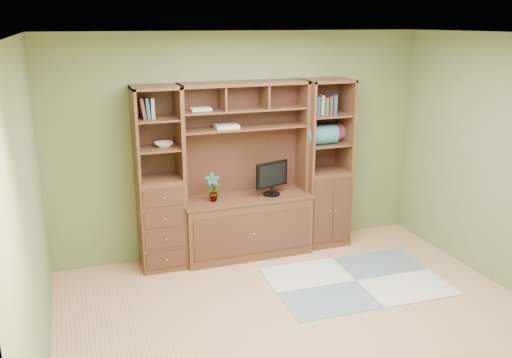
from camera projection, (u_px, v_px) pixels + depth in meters
name	position (u px, v px, depth m)	size (l,w,h in m)	color
room	(315.00, 193.00, 4.60)	(4.60, 4.10, 2.64)	tan
center_hutch	(247.00, 172.00, 6.24)	(1.54, 0.53, 2.05)	#532F1D
left_tower	(159.00, 180.00, 5.95)	(0.50, 0.45, 2.05)	#532F1D
right_tower	(325.00, 164.00, 6.60)	(0.55, 0.45, 2.05)	#532F1D
rug	(356.00, 281.00, 5.84)	(1.82, 1.21, 0.01)	#A7ACAC
monitor	(272.00, 172.00, 6.31)	(0.45, 0.20, 0.55)	black
orchid	(213.00, 187.00, 6.11)	(0.18, 0.12, 0.33)	#A04136
magazines	(226.00, 126.00, 6.10)	(0.26, 0.19, 0.04)	beige
bowl	(164.00, 145.00, 5.87)	(0.20, 0.20, 0.05)	silver
blanket_teal	(321.00, 135.00, 6.42)	(0.38, 0.22, 0.22)	#2B6172
blanket_red	(333.00, 132.00, 6.62)	(0.37, 0.21, 0.21)	brown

